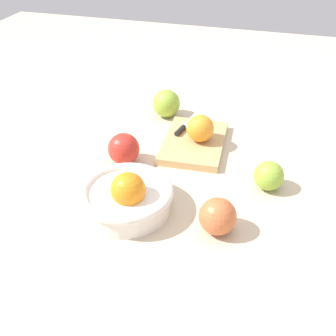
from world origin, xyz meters
TOP-DOWN VIEW (x-y plane):
  - ground_plane at (0.00, 0.00)m, footprint 2.40×2.40m
  - bowl at (-0.18, 0.06)m, footprint 0.20×0.20m
  - cutting_board at (0.12, -0.01)m, footprint 0.24×0.17m
  - orange_on_board at (0.12, -0.03)m, footprint 0.07×0.07m
  - knife at (0.17, 0.02)m, footprint 0.16×0.05m
  - apple_front_left at (-0.19, -0.13)m, footprint 0.08×0.08m
  - apple_back_right at (0.26, 0.10)m, footprint 0.08×0.08m
  - apple_front_center at (-0.02, -0.22)m, footprint 0.07×0.07m
  - apple_back_center at (-0.01, 0.14)m, footprint 0.08×0.08m

SIDE VIEW (x-z plane):
  - ground_plane at x=0.00m, z-range 0.00..0.00m
  - cutting_board at x=0.12m, z-range 0.00..0.02m
  - knife at x=0.17m, z-range 0.02..0.03m
  - apple_front_center at x=-0.02m, z-range 0.00..0.07m
  - bowl at x=-0.18m, z-range -0.01..0.09m
  - apple_front_left at x=-0.19m, z-range 0.00..0.08m
  - apple_back_center at x=-0.01m, z-range 0.00..0.08m
  - apple_back_right at x=0.26m, z-range 0.00..0.08m
  - orange_on_board at x=0.12m, z-range 0.02..0.09m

